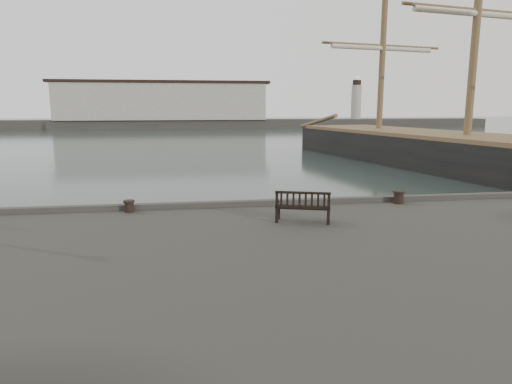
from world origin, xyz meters
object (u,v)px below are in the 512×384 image
bollard_right (399,197)px  bench (303,212)px  bollard_left (129,206)px  tall_ship_main (465,161)px

bollard_right → bench: bearing=-152.9°
bollard_left → tall_ship_main: bearing=37.1°
bench → tall_ship_main: bearing=65.2°
bollard_left → bollard_right: 9.19m
bollard_right → bollard_left: bearing=179.6°
bollard_left → bollard_right: size_ratio=0.85×
bollard_left → tall_ship_main: tall_ship_main is taller
bench → bollard_left: size_ratio=4.39×
bollard_left → bench: bearing=-22.1°
bench → bollard_right: 4.48m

